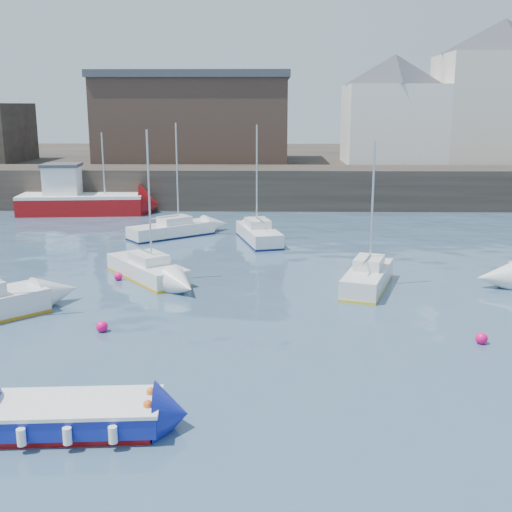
{
  "coord_description": "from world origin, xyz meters",
  "views": [
    {
      "loc": [
        0.52,
        -14.17,
        7.7
      ],
      "look_at": [
        0.0,
        12.0,
        1.5
      ],
      "focal_mm": 45.0,
      "sensor_mm": 36.0,
      "label": 1
    }
  ],
  "objects_px": {
    "blue_dinghy": "(76,415)",
    "buoy_mid": "(481,343)",
    "sailboat_h": "(172,230)",
    "sailboat_b": "(147,269)",
    "sailboat_f": "(259,234)",
    "fishing_boat": "(78,198)",
    "sailboat_c": "(368,277)",
    "buoy_far": "(119,280)",
    "buoy_near": "(102,332)"
  },
  "relations": [
    {
      "from": "blue_dinghy",
      "to": "buoy_mid",
      "type": "height_order",
      "value": "blue_dinghy"
    },
    {
      "from": "sailboat_h",
      "to": "buoy_mid",
      "type": "relative_size",
      "value": 16.84
    },
    {
      "from": "blue_dinghy",
      "to": "sailboat_b",
      "type": "height_order",
      "value": "sailboat_b"
    },
    {
      "from": "sailboat_f",
      "to": "sailboat_h",
      "type": "distance_m",
      "value": 5.38
    },
    {
      "from": "blue_dinghy",
      "to": "sailboat_b",
      "type": "xyz_separation_m",
      "value": [
        -0.9,
        14.03,
        0.0
      ]
    },
    {
      "from": "fishing_boat",
      "to": "sailboat_c",
      "type": "height_order",
      "value": "sailboat_c"
    },
    {
      "from": "blue_dinghy",
      "to": "buoy_mid",
      "type": "bearing_deg",
      "value": 27.52
    },
    {
      "from": "blue_dinghy",
      "to": "fishing_boat",
      "type": "relative_size",
      "value": 0.46
    },
    {
      "from": "blue_dinghy",
      "to": "sailboat_f",
      "type": "relative_size",
      "value": 0.63
    },
    {
      "from": "sailboat_b",
      "to": "fishing_boat",
      "type": "bearing_deg",
      "value": 115.15
    },
    {
      "from": "sailboat_b",
      "to": "sailboat_h",
      "type": "bearing_deg",
      "value": 91.72
    },
    {
      "from": "fishing_boat",
      "to": "buoy_mid",
      "type": "xyz_separation_m",
      "value": [
        20.82,
        -25.55,
        -1.12
      ]
    },
    {
      "from": "sailboat_f",
      "to": "buoy_mid",
      "type": "xyz_separation_m",
      "value": [
        7.62,
        -16.01,
        -0.46
      ]
    },
    {
      "from": "sailboat_b",
      "to": "sailboat_f",
      "type": "relative_size",
      "value": 1.01
    },
    {
      "from": "buoy_far",
      "to": "sailboat_h",
      "type": "bearing_deg",
      "value": 84.38
    },
    {
      "from": "sailboat_h",
      "to": "buoy_near",
      "type": "relative_size",
      "value": 16.43
    },
    {
      "from": "blue_dinghy",
      "to": "buoy_mid",
      "type": "relative_size",
      "value": 10.55
    },
    {
      "from": "buoy_near",
      "to": "buoy_mid",
      "type": "relative_size",
      "value": 1.03
    },
    {
      "from": "sailboat_h",
      "to": "buoy_far",
      "type": "height_order",
      "value": "sailboat_h"
    },
    {
      "from": "fishing_boat",
      "to": "buoy_near",
      "type": "xyz_separation_m",
      "value": [
        7.99,
        -24.67,
        -1.12
      ]
    },
    {
      "from": "sailboat_b",
      "to": "buoy_near",
      "type": "distance_m",
      "value": 7.09
    },
    {
      "from": "blue_dinghy",
      "to": "buoy_near",
      "type": "height_order",
      "value": "blue_dinghy"
    },
    {
      "from": "sailboat_f",
      "to": "buoy_near",
      "type": "relative_size",
      "value": 16.25
    },
    {
      "from": "sailboat_h",
      "to": "sailboat_b",
      "type": "bearing_deg",
      "value": -88.28
    },
    {
      "from": "buoy_near",
      "to": "buoy_mid",
      "type": "xyz_separation_m",
      "value": [
        12.83,
        -0.88,
        0.0
      ]
    },
    {
      "from": "buoy_near",
      "to": "buoy_mid",
      "type": "height_order",
      "value": "buoy_near"
    },
    {
      "from": "sailboat_c",
      "to": "buoy_far",
      "type": "relative_size",
      "value": 16.37
    },
    {
      "from": "fishing_boat",
      "to": "sailboat_f",
      "type": "bearing_deg",
      "value": -35.85
    },
    {
      "from": "fishing_boat",
      "to": "sailboat_f",
      "type": "relative_size",
      "value": 1.36
    },
    {
      "from": "blue_dinghy",
      "to": "buoy_near",
      "type": "xyz_separation_m",
      "value": [
        -1.17,
        6.95,
        -0.43
      ]
    },
    {
      "from": "blue_dinghy",
      "to": "buoy_far",
      "type": "height_order",
      "value": "blue_dinghy"
    },
    {
      "from": "sailboat_h",
      "to": "buoy_mid",
      "type": "height_order",
      "value": "sailboat_h"
    },
    {
      "from": "sailboat_b",
      "to": "sailboat_c",
      "type": "distance_m",
      "value": 9.87
    },
    {
      "from": "sailboat_c",
      "to": "buoy_near",
      "type": "distance_m",
      "value": 11.53
    },
    {
      "from": "buoy_far",
      "to": "sailboat_f",
      "type": "bearing_deg",
      "value": 53.78
    },
    {
      "from": "blue_dinghy",
      "to": "fishing_boat",
      "type": "height_order",
      "value": "fishing_boat"
    },
    {
      "from": "blue_dinghy",
      "to": "sailboat_b",
      "type": "distance_m",
      "value": 14.06
    },
    {
      "from": "fishing_boat",
      "to": "buoy_far",
      "type": "height_order",
      "value": "fishing_boat"
    },
    {
      "from": "sailboat_c",
      "to": "buoy_mid",
      "type": "relative_size",
      "value": 15.74
    },
    {
      "from": "fishing_boat",
      "to": "buoy_near",
      "type": "bearing_deg",
      "value": -72.05
    },
    {
      "from": "buoy_far",
      "to": "fishing_boat",
      "type": "bearing_deg",
      "value": 111.35
    },
    {
      "from": "sailboat_c",
      "to": "buoy_far",
      "type": "bearing_deg",
      "value": 174.5
    },
    {
      "from": "sailboat_b",
      "to": "sailboat_h",
      "type": "height_order",
      "value": "sailboat_h"
    },
    {
      "from": "blue_dinghy",
      "to": "sailboat_h",
      "type": "relative_size",
      "value": 0.63
    },
    {
      "from": "buoy_mid",
      "to": "buoy_far",
      "type": "height_order",
      "value": "buoy_mid"
    },
    {
      "from": "sailboat_f",
      "to": "buoy_mid",
      "type": "distance_m",
      "value": 17.74
    },
    {
      "from": "sailboat_b",
      "to": "sailboat_c",
      "type": "relative_size",
      "value": 1.07
    },
    {
      "from": "sailboat_c",
      "to": "sailboat_f",
      "type": "height_order",
      "value": "sailboat_f"
    },
    {
      "from": "fishing_boat",
      "to": "buoy_near",
      "type": "height_order",
      "value": "fishing_boat"
    },
    {
      "from": "blue_dinghy",
      "to": "sailboat_c",
      "type": "xyz_separation_m",
      "value": [
        8.87,
        12.59,
        0.05
      ]
    }
  ]
}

